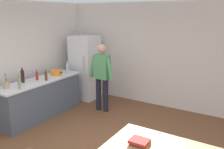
{
  "coord_description": "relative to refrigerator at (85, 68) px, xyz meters",
  "views": [
    {
      "loc": [
        2.27,
        -2.89,
        2.41
      ],
      "look_at": [
        -0.39,
        1.41,
        1.11
      ],
      "focal_mm": 38.43,
      "sensor_mm": 36.0,
      "label": 1
    }
  ],
  "objects": [
    {
      "name": "bottle_water_clear",
      "position": [
        -0.04,
        -0.7,
        0.13
      ],
      "size": [
        0.07,
        0.07,
        0.3
      ],
      "color": "silver",
      "rests_on": "kitchen_counter"
    },
    {
      "name": "bottle_vinegar_tall",
      "position": [
        0.09,
        -2.29,
        0.14
      ],
      "size": [
        0.06,
        0.06,
        0.32
      ],
      "color": "gray",
      "rests_on": "kitchen_counter"
    },
    {
      "name": "bottle_wine_dark",
      "position": [
        -0.25,
        -1.94,
        0.15
      ],
      "size": [
        0.08,
        0.08,
        0.34
      ],
      "color": "black",
      "rests_on": "kitchen_counter"
    },
    {
      "name": "bottle_sauce_red",
      "position": [
        -0.14,
        -1.63,
        0.1
      ],
      "size": [
        0.06,
        0.06,
        0.24
      ],
      "color": "#B22319",
      "rests_on": "kitchen_counter"
    },
    {
      "name": "bottle_beer_brown",
      "position": [
        0.06,
        -1.54,
        0.11
      ],
      "size": [
        0.06,
        0.06,
        0.26
      ],
      "color": "#5B3314",
      "rests_on": "kitchen_counter"
    },
    {
      "name": "book_stack",
      "position": [
        3.0,
        -2.71,
        -0.12
      ],
      "size": [
        0.25,
        0.2,
        0.07
      ],
      "color": "orange",
      "rests_on": "dining_table"
    },
    {
      "name": "utensil_jar",
      "position": [
        -0.19,
        -2.4,
        0.08
      ],
      "size": [
        0.11,
        0.11,
        0.32
      ],
      "color": "tan",
      "rests_on": "kitchen_counter"
    },
    {
      "name": "person",
      "position": [
        0.95,
        -0.55,
        0.08
      ],
      "size": [
        0.7,
        0.22,
        1.7
      ],
      "color": "#1E1E2D",
      "rests_on": "ground_plane"
    },
    {
      "name": "kitchen_counter",
      "position": [
        -0.1,
        -1.6,
        -0.45
      ],
      "size": [
        0.64,
        2.2,
        0.9
      ],
      "color": "#4C5666",
      "rests_on": "ground_plane"
    },
    {
      "name": "wall_back",
      "position": [
        1.9,
        0.6,
        0.45
      ],
      "size": [
        6.4,
        0.12,
        2.7
      ],
      "primitive_type": "cube",
      "color": "silver",
      "rests_on": "ground_plane"
    },
    {
      "name": "refrigerator",
      "position": [
        0.0,
        0.0,
        0.0
      ],
      "size": [
        0.7,
        0.67,
        1.8
      ],
      "color": "white",
      "rests_on": "ground_plane"
    },
    {
      "name": "cooking_pot",
      "position": [
        -0.11,
        -1.04,
        0.06
      ],
      "size": [
        0.4,
        0.28,
        0.12
      ],
      "color": "orange",
      "rests_on": "kitchen_counter"
    }
  ]
}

